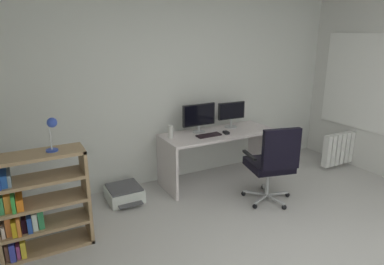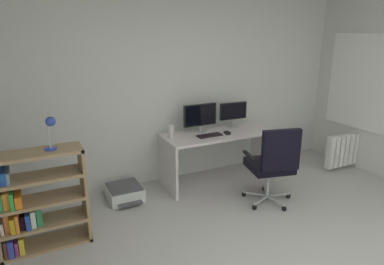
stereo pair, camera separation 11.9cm
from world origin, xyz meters
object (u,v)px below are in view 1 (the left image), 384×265
at_px(monitor_main, 199,116).
at_px(bookshelf, 34,206).
at_px(desk, 218,144).
at_px(computer_mouse, 226,133).
at_px(desktop_speaker, 170,132).
at_px(monitor_secondary, 231,112).
at_px(radiator, 347,147).
at_px(desk_lamp, 52,129).
at_px(printer, 124,193).
at_px(keyboard, 209,135).
at_px(office_chair, 273,161).

height_order(monitor_main, bookshelf, monitor_main).
relative_size(desk, computer_mouse, 16.14).
relative_size(monitor_main, bookshelf, 0.49).
bearing_deg(desktop_speaker, monitor_secondary, 2.73).
bearing_deg(radiator, monitor_main, 165.34).
bearing_deg(desk_lamp, monitor_main, 19.48).
bearing_deg(computer_mouse, monitor_main, 146.58).
height_order(desk, radiator, desk).
height_order(computer_mouse, printer, computer_mouse).
bearing_deg(desk, radiator, -12.98).
height_order(desk_lamp, radiator, desk_lamp).
height_order(keyboard, desktop_speaker, desktop_speaker).
distance_m(keyboard, desktop_speaker, 0.52).
relative_size(monitor_main, printer, 0.95).
relative_size(monitor_main, radiator, 0.49).
xyz_separation_m(bookshelf, desk_lamp, (0.24, 0.00, 0.74)).
xyz_separation_m(desktop_speaker, bookshelf, (-1.73, -0.64, -0.34)).
height_order(monitor_main, desk_lamp, desk_lamp).
height_order(computer_mouse, desk_lamp, desk_lamp).
distance_m(desk_lamp, radiator, 4.42).
xyz_separation_m(desk, monitor_main, (-0.24, 0.13, 0.41)).
bearing_deg(office_chair, computer_mouse, 101.23).
relative_size(desktop_speaker, office_chair, 0.17).
relative_size(monitor_main, computer_mouse, 4.90).
bearing_deg(keyboard, desk_lamp, -167.35).
xyz_separation_m(monitor_secondary, keyboard, (-0.51, -0.22, -0.22)).
relative_size(monitor_secondary, desktop_speaker, 2.50).
bearing_deg(monitor_main, desk, -28.33).
relative_size(monitor_main, desk_lamp, 1.54).
distance_m(computer_mouse, radiator, 2.16).
bearing_deg(office_chair, bookshelf, 172.53).
height_order(desktop_speaker, printer, desktop_speaker).
distance_m(desktop_speaker, bookshelf, 1.88).
xyz_separation_m(monitor_secondary, desktop_speaker, (-1.00, -0.05, -0.14)).
xyz_separation_m(desk, printer, (-1.37, 0.05, -0.45)).
xyz_separation_m(desk, radiator, (2.13, -0.49, -0.24)).
distance_m(desk, monitor_secondary, 0.52).
relative_size(monitor_secondary, keyboard, 1.25).
bearing_deg(desk, bookshelf, -167.01).
relative_size(desk, monitor_main, 3.29).
height_order(monitor_secondary, radiator, monitor_secondary).
bearing_deg(desk_lamp, office_chair, -8.22).
bearing_deg(desktop_speaker, desk_lamp, -156.72).
relative_size(monitor_secondary, printer, 0.82).
xyz_separation_m(monitor_secondary, office_chair, (-0.09, -1.04, -0.39)).
bearing_deg(monitor_secondary, radiator, -18.73).
distance_m(monitor_secondary, keyboard, 0.60).
bearing_deg(monitor_main, computer_mouse, -40.24).
xyz_separation_m(office_chair, printer, (-1.58, 0.96, -0.47)).
xyz_separation_m(keyboard, desktop_speaker, (-0.49, 0.17, 0.07)).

